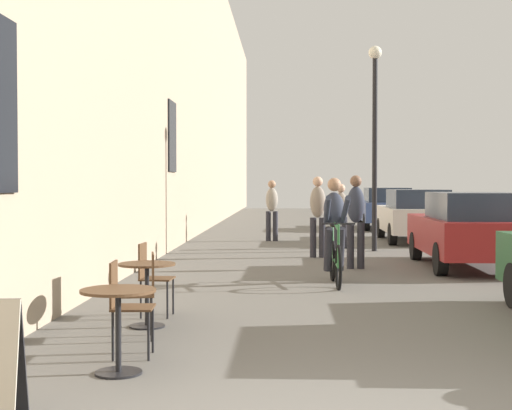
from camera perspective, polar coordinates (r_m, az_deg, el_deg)
The scene contains 15 objects.
building_facade_left at distance 19.02m, azimuth -6.98°, elevation 12.57°, with size 0.54×68.00×10.44m.
cafe_table_near at distance 6.38m, azimuth -10.65°, elevation -8.21°, with size 0.64×0.64×0.72m.
cafe_chair_near_toward_street at distance 6.98m, azimuth -10.14°, elevation -7.38°, with size 0.40×0.40×0.89m.
cafe_table_mid at distance 8.37m, azimuth -8.46°, elevation -5.84°, with size 0.64×0.64×0.72m.
cafe_chair_mid_toward_street at distance 7.76m, azimuth -8.77°, elevation -6.46°, with size 0.45×0.45×0.89m.
cafe_chair_mid_toward_wall at distance 9.04m, azimuth -8.15°, elevation -5.31°, with size 0.40×0.40×0.89m.
cyclist_on_bicycle at distance 11.90m, azimuth 6.13°, elevation -2.22°, with size 0.52×1.76×1.74m.
pedestrian_near at distance 14.04m, azimuth 7.75°, elevation -0.86°, with size 0.36×0.27×1.77m.
pedestrian_mid at distance 16.12m, azimuth 4.81°, elevation -0.53°, with size 0.35×0.25×1.77m.
pedestrian_far at distance 18.46m, azimuth 6.59°, elevation -0.55°, with size 0.37×0.29×1.62m.
pedestrian_furthest at distance 20.69m, azimuth 1.24°, elevation -0.14°, with size 0.37×0.29×1.71m.
street_lamp at distance 17.85m, azimuth 9.21°, elevation 6.43°, with size 0.32×0.32×4.90m.
parked_car_second at distance 14.63m, azimuth 16.19°, elevation -1.78°, with size 1.78×4.11×1.45m.
parked_car_third at distance 20.90m, azimuth 12.23°, elevation -0.74°, with size 1.80×4.13×1.46m.
parked_car_fourth at distance 26.75m, azimuth 10.02°, elevation -0.19°, with size 1.86×4.20×1.48m.
Camera 1 is at (-0.47, -4.44, 1.61)m, focal length 51.54 mm.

